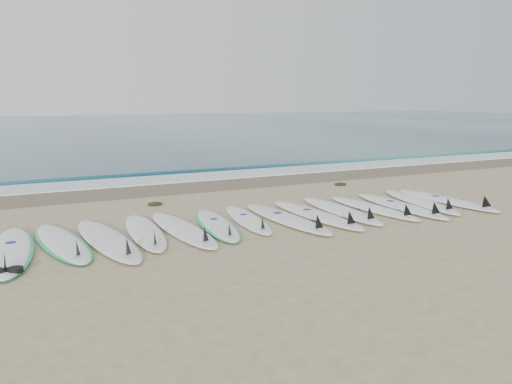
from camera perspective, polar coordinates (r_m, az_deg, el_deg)
name	(u,v)px	position (r m, az deg, el deg)	size (l,w,h in m)	color
ground	(268,221)	(9.43, 1.40, -3.35)	(120.00, 120.00, 0.00)	tan
ocean	(78,128)	(40.94, -19.66, 6.94)	(120.00, 55.00, 0.03)	#225860
wet_sand_band	(198,186)	(13.14, -6.66, 0.64)	(120.00, 1.80, 0.01)	brown
foam_band	(182,178)	(14.45, -8.45, 1.57)	(120.00, 1.40, 0.04)	silver
wave_crest	(168,170)	(15.87, -10.04, 2.45)	(120.00, 1.00, 0.10)	#225860
surfboard_0	(10,251)	(8.33, -26.31, -6.03)	(0.78, 2.81, 0.35)	white
surfboard_1	(62,242)	(8.46, -21.26, -5.40)	(1.03, 2.69, 0.33)	white
surfboard_2	(108,240)	(8.32, -16.53, -5.28)	(0.96, 2.95, 0.37)	white
surfboard_3	(145,232)	(8.67, -12.53, -4.47)	(0.69, 2.62, 0.33)	white
surfboard_4	(184,229)	(8.71, -8.29, -4.24)	(0.76, 2.81, 0.36)	white
surfboard_5	(217,225)	(9.02, -4.44, -3.73)	(0.93, 2.54, 0.32)	white
surfboard_6	(248,219)	(9.34, -0.89, -3.15)	(0.78, 2.43, 0.31)	white
surfboard_7	(287,218)	(9.40, 3.62, -3.02)	(0.80, 2.87, 0.36)	white
surfboard_8	(318,215)	(9.73, 7.07, -2.60)	(0.80, 2.86, 0.36)	white
surfboard_9	(342,210)	(10.20, 9.75, -2.07)	(0.65, 2.78, 0.35)	white
surfboard_10	(374,208)	(10.55, 13.37, -1.79)	(0.72, 2.65, 0.34)	white
surfboard_11	(402,206)	(10.91, 16.30, -1.51)	(0.65, 2.83, 0.36)	white
surfboard_12	(421,202)	(11.47, 18.36, -1.04)	(1.04, 2.82, 0.35)	white
surfboard_13	(448,200)	(11.83, 21.11, -0.87)	(0.70, 2.82, 0.36)	white
seaweed_near	(155,204)	(11.02, -11.49, -1.33)	(0.34, 0.26, 0.07)	black
seaweed_far	(340,184)	(13.44, 9.63, 0.91)	(0.35, 0.27, 0.07)	black
leash_coil	(2,272)	(7.41, -26.99, -8.14)	(0.46, 0.36, 0.11)	black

